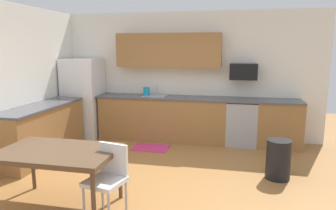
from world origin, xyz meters
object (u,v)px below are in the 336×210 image
at_px(trash_bin, 278,159).
at_px(kettle, 147,92).
at_px(refrigerator, 84,98).
at_px(dining_table, 57,155).
at_px(oven_range, 241,122).
at_px(chair_near_table, 108,175).
at_px(microwave, 243,72).

xyz_separation_m(trash_bin, kettle, (-2.53, 1.69, 0.72)).
relative_size(refrigerator, kettle, 8.60).
bearing_deg(kettle, dining_table, -93.63).
height_order(oven_range, trash_bin, oven_range).
xyz_separation_m(oven_range, trash_bin, (0.52, -1.64, -0.16)).
relative_size(dining_table, chair_near_table, 1.65).
bearing_deg(microwave, refrigerator, -176.99).
xyz_separation_m(refrigerator, microwave, (3.42, 0.18, 0.62)).
distance_m(chair_near_table, trash_bin, 2.58).
bearing_deg(dining_table, chair_near_table, -4.37).
bearing_deg(oven_range, kettle, 178.57).
bearing_deg(microwave, trash_bin, -73.28).
distance_m(refrigerator, dining_table, 3.28).
relative_size(refrigerator, dining_table, 1.23).
height_order(dining_table, trash_bin, dining_table).
bearing_deg(microwave, chair_near_table, -115.24).
height_order(oven_range, kettle, kettle).
distance_m(oven_range, kettle, 2.09).
relative_size(oven_range, trash_bin, 1.52).
bearing_deg(chair_near_table, kettle, 98.26).
relative_size(oven_range, kettle, 4.55).
distance_m(microwave, chair_near_table, 3.75).
height_order(refrigerator, chair_near_table, refrigerator).
xyz_separation_m(refrigerator, chair_near_table, (1.88, -3.09, -0.36)).
bearing_deg(chair_near_table, oven_range, 64.07).
height_order(refrigerator, trash_bin, refrigerator).
distance_m(oven_range, chair_near_table, 3.53).
bearing_deg(trash_bin, oven_range, 107.68).
distance_m(refrigerator, microwave, 3.48).
bearing_deg(refrigerator, microwave, 3.01).
xyz_separation_m(refrigerator, oven_range, (3.42, 0.08, -0.40)).
xyz_separation_m(oven_range, chair_near_table, (-1.54, -3.17, 0.05)).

